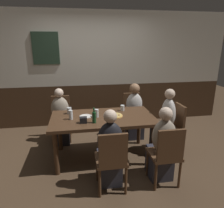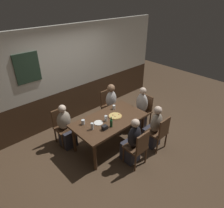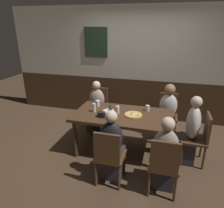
# 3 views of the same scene
# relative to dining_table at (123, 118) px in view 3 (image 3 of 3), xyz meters

# --- Properties ---
(ground_plane) EXTENTS (12.00, 12.00, 0.00)m
(ground_plane) POSITION_rel_dining_table_xyz_m (0.00, 0.00, -0.66)
(ground_plane) COLOR #4C3826
(wall_back) EXTENTS (6.40, 0.13, 2.60)m
(wall_back) POSITION_rel_dining_table_xyz_m (-0.01, 1.65, 0.64)
(wall_back) COLOR #3D2819
(wall_back) RESTS_ON ground_plane
(dining_table) EXTENTS (1.70, 0.92, 0.74)m
(dining_table) POSITION_rel_dining_table_xyz_m (0.00, 0.00, 0.00)
(dining_table) COLOR #472D1C
(dining_table) RESTS_ON ground_plane
(chair_right_far) EXTENTS (0.40, 0.40, 0.88)m
(chair_right_far) POSITION_rel_dining_table_xyz_m (0.75, 0.88, -0.16)
(chair_right_far) COLOR #513521
(chair_right_far) RESTS_ON ground_plane
(chair_head_east) EXTENTS (0.40, 0.40, 0.88)m
(chair_head_east) POSITION_rel_dining_table_xyz_m (1.26, 0.00, -0.16)
(chair_head_east) COLOR #513521
(chair_head_east) RESTS_ON ground_plane
(chair_left_far) EXTENTS (0.40, 0.40, 0.88)m
(chair_left_far) POSITION_rel_dining_table_xyz_m (-0.75, 0.88, -0.16)
(chair_left_far) COLOR #513521
(chair_left_far) RESTS_ON ground_plane
(chair_right_near) EXTENTS (0.40, 0.40, 0.88)m
(chair_right_near) POSITION_rel_dining_table_xyz_m (0.75, -0.88, -0.16)
(chair_right_near) COLOR #513521
(chair_right_near) RESTS_ON ground_plane
(chair_mid_near) EXTENTS (0.40, 0.40, 0.88)m
(chair_mid_near) POSITION_rel_dining_table_xyz_m (0.00, -0.88, -0.16)
(chair_mid_near) COLOR #513521
(chair_mid_near) RESTS_ON ground_plane
(person_right_far) EXTENTS (0.34, 0.37, 1.13)m
(person_right_far) POSITION_rel_dining_table_xyz_m (0.75, 0.71, -0.18)
(person_right_far) COLOR #2D2D38
(person_right_far) RESTS_ON ground_plane
(person_head_east) EXTENTS (0.37, 0.34, 1.17)m
(person_head_east) POSITION_rel_dining_table_xyz_m (1.10, 0.00, -0.17)
(person_head_east) COLOR #2D2D38
(person_head_east) RESTS_ON ground_plane
(person_left_far) EXTENTS (0.34, 0.37, 1.08)m
(person_left_far) POSITION_rel_dining_table_xyz_m (-0.75, 0.71, -0.21)
(person_left_far) COLOR #2D2D38
(person_left_far) RESTS_ON ground_plane
(person_right_near) EXTENTS (0.34, 0.37, 1.11)m
(person_right_near) POSITION_rel_dining_table_xyz_m (0.75, -0.71, -0.20)
(person_right_near) COLOR #2D2D38
(person_right_near) RESTS_ON ground_plane
(person_mid_near) EXTENTS (0.34, 0.37, 1.11)m
(person_mid_near) POSITION_rel_dining_table_xyz_m (0.00, -0.71, -0.20)
(person_mid_near) COLOR #2D2D38
(person_mid_near) RESTS_ON ground_plane
(pizza) EXTENTS (0.31, 0.31, 0.03)m
(pizza) POSITION_rel_dining_table_xyz_m (0.18, 0.00, 0.09)
(pizza) COLOR tan
(pizza) RESTS_ON dining_table
(tumbler_short) EXTENTS (0.08, 0.08, 0.11)m
(tumbler_short) POSITION_rel_dining_table_xyz_m (-0.55, 0.25, 0.13)
(tumbler_short) COLOR silver
(tumbler_short) RESTS_ON dining_table
(highball_clear) EXTENTS (0.07, 0.07, 0.10)m
(highball_clear) POSITION_rel_dining_table_xyz_m (0.39, 0.27, 0.12)
(highball_clear) COLOR silver
(highball_clear) RESTS_ON dining_table
(tumbler_water) EXTENTS (0.06, 0.06, 0.15)m
(tumbler_water) POSITION_rel_dining_table_xyz_m (-0.52, -0.03, 0.15)
(tumbler_water) COLOR silver
(tumbler_water) RESTS_ON dining_table
(beer_glass_tall) EXTENTS (0.07, 0.07, 0.13)m
(beer_glass_tall) POSITION_rel_dining_table_xyz_m (-0.10, 0.01, 0.14)
(beer_glass_tall) COLOR silver
(beer_glass_tall) RESTS_ON dining_table
(beer_bottle_green) EXTENTS (0.06, 0.06, 0.24)m
(beer_bottle_green) POSITION_rel_dining_table_xyz_m (-0.16, -0.23, 0.17)
(beer_bottle_green) COLOR #194723
(beer_bottle_green) RESTS_ON dining_table
(plate_white_large) EXTENTS (0.20, 0.20, 0.01)m
(plate_white_large) POSITION_rel_dining_table_xyz_m (-0.28, 0.06, 0.09)
(plate_white_large) COLOR white
(plate_white_large) RESTS_ON dining_table
(condiment_caddy) EXTENTS (0.11, 0.09, 0.09)m
(condiment_caddy) POSITION_rel_dining_table_xyz_m (-0.33, -0.21, 0.12)
(condiment_caddy) COLOR black
(condiment_caddy) RESTS_ON dining_table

